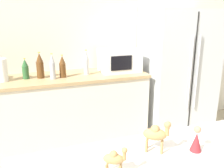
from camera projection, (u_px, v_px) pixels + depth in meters
wall_back at (95, 41)px, 3.29m from camera, size 8.00×0.06×2.55m
back_counter at (65, 112)px, 3.06m from camera, size 2.02×0.63×0.92m
refrigerator at (177, 73)px, 3.40m from camera, size 0.91×0.70×1.68m
paper_towel_roll at (2, 70)px, 2.68m from camera, size 0.11×0.11×0.25m
microwave at (119, 60)px, 3.14m from camera, size 0.48×0.37×0.28m
back_bottle_0 at (40, 66)px, 2.81m from camera, size 0.08×0.08×0.30m
back_bottle_1 at (86, 63)px, 2.96m from camera, size 0.06×0.06×0.30m
back_bottle_2 at (63, 67)px, 2.84m from camera, size 0.07×0.07×0.26m
back_bottle_3 at (52, 67)px, 2.77m from camera, size 0.06×0.06×0.29m
back_bottle_4 at (25, 69)px, 2.78m from camera, size 0.07×0.07×0.23m
camel_figurine at (156, 134)px, 1.19m from camera, size 0.13×0.11×0.16m
camel_figurine_second at (115, 158)px, 1.03m from camera, size 0.10×0.08×0.13m
wise_man_figurine_crimson at (196, 140)px, 1.20m from camera, size 0.06×0.06×0.13m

